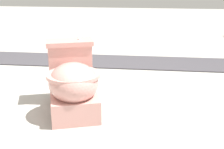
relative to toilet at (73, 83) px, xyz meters
The scene contains 3 objects.
ground_plane 0.35m from the toilet, 149.97° to the left, with size 14.00×14.00×0.00m, color #A8A59E.
gravel_strip 1.53m from the toilet, 155.25° to the left, with size 0.56×8.00×0.01m, color #423F44.
toilet is the anchor object (origin of this frame).
Camera 1 is at (2.39, 0.42, 1.02)m, focal length 50.00 mm.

